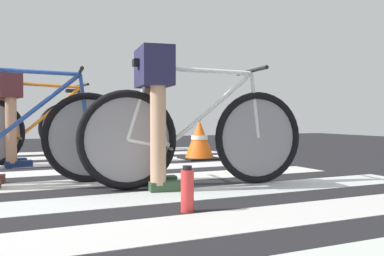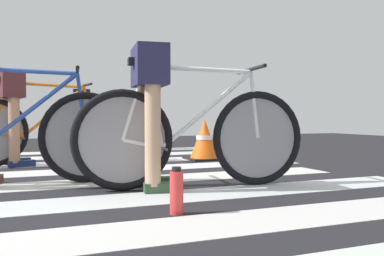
{
  "view_description": "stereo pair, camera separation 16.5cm",
  "coord_description": "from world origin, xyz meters",
  "px_view_note": "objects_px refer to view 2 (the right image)",
  "views": [
    {
      "loc": [
        -0.37,
        -3.79,
        0.54
      ],
      "look_at": [
        1.17,
        -0.4,
        0.44
      ],
      "focal_mm": 39.86,
      "sensor_mm": 36.0,
      "label": 1
    },
    {
      "loc": [
        -0.2,
        -3.79,
        0.54
      ],
      "look_at": [
        1.17,
        -0.4,
        0.44
      ],
      "focal_mm": 39.86,
      "sensor_mm": 36.0,
      "label": 2
    }
  ],
  "objects_px": {
    "bicycle_4_of_4": "(105,126)",
    "traffic_cone": "(205,141)",
    "bicycle_3_of_4": "(43,129)",
    "bicycle_1_of_4": "(192,135)",
    "cyclist_1_of_4": "(150,97)",
    "cyclist_3_of_4": "(12,105)",
    "bicycle_2_of_4": "(16,135)",
    "water_bottle": "(176,192)"
  },
  "relations": [
    {
      "from": "bicycle_1_of_4",
      "to": "bicycle_4_of_4",
      "type": "xyz_separation_m",
      "value": [
        0.04,
        3.67,
        0.0
      ]
    },
    {
      "from": "traffic_cone",
      "to": "bicycle_1_of_4",
      "type": "bearing_deg",
      "value": -116.3
    },
    {
      "from": "bicycle_1_of_4",
      "to": "bicycle_3_of_4",
      "type": "relative_size",
      "value": 1.0
    },
    {
      "from": "cyclist_3_of_4",
      "to": "water_bottle",
      "type": "relative_size",
      "value": 3.92
    },
    {
      "from": "bicycle_2_of_4",
      "to": "cyclist_3_of_4",
      "type": "relative_size",
      "value": 1.74
    },
    {
      "from": "cyclist_1_of_4",
      "to": "bicycle_3_of_4",
      "type": "bearing_deg",
      "value": 114.88
    },
    {
      "from": "bicycle_4_of_4",
      "to": "water_bottle",
      "type": "xyz_separation_m",
      "value": [
        -0.44,
        -4.42,
        -0.26
      ]
    },
    {
      "from": "bicycle_3_of_4",
      "to": "cyclist_1_of_4",
      "type": "bearing_deg",
      "value": -80.94
    },
    {
      "from": "bicycle_3_of_4",
      "to": "traffic_cone",
      "type": "height_order",
      "value": "bicycle_3_of_4"
    },
    {
      "from": "water_bottle",
      "to": "bicycle_2_of_4",
      "type": "bearing_deg",
      "value": 120.75
    },
    {
      "from": "bicycle_1_of_4",
      "to": "cyclist_1_of_4",
      "type": "xyz_separation_m",
      "value": [
        -0.31,
        0.04,
        0.27
      ]
    },
    {
      "from": "bicycle_1_of_4",
      "to": "cyclist_3_of_4",
      "type": "height_order",
      "value": "cyclist_3_of_4"
    },
    {
      "from": "bicycle_1_of_4",
      "to": "bicycle_3_of_4",
      "type": "height_order",
      "value": "same"
    },
    {
      "from": "cyclist_1_of_4",
      "to": "bicycle_2_of_4",
      "type": "bearing_deg",
      "value": 155.27
    },
    {
      "from": "bicycle_1_of_4",
      "to": "water_bottle",
      "type": "xyz_separation_m",
      "value": [
        -0.4,
        -0.75,
        -0.26
      ]
    },
    {
      "from": "traffic_cone",
      "to": "cyclist_3_of_4",
      "type": "bearing_deg",
      "value": 176.4
    },
    {
      "from": "water_bottle",
      "to": "cyclist_1_of_4",
      "type": "bearing_deg",
      "value": 83.58
    },
    {
      "from": "bicycle_2_of_4",
      "to": "cyclist_3_of_4",
      "type": "bearing_deg",
      "value": 98.3
    },
    {
      "from": "bicycle_1_of_4",
      "to": "cyclist_3_of_4",
      "type": "xyz_separation_m",
      "value": [
        -1.24,
        1.98,
        0.26
      ]
    },
    {
      "from": "cyclist_1_of_4",
      "to": "cyclist_3_of_4",
      "type": "height_order",
      "value": "cyclist_1_of_4"
    },
    {
      "from": "bicycle_1_of_4",
      "to": "bicycle_3_of_4",
      "type": "xyz_separation_m",
      "value": [
        -0.93,
        2.02,
        0.0
      ]
    },
    {
      "from": "bicycle_4_of_4",
      "to": "water_bottle",
      "type": "relative_size",
      "value": 6.83
    },
    {
      "from": "cyclist_1_of_4",
      "to": "traffic_cone",
      "type": "height_order",
      "value": "cyclist_1_of_4"
    },
    {
      "from": "traffic_cone",
      "to": "bicycle_3_of_4",
      "type": "bearing_deg",
      "value": 174.41
    },
    {
      "from": "bicycle_2_of_4",
      "to": "water_bottle",
      "type": "distance_m",
      "value": 1.59
    },
    {
      "from": "bicycle_1_of_4",
      "to": "traffic_cone",
      "type": "height_order",
      "value": "bicycle_1_of_4"
    },
    {
      "from": "bicycle_3_of_4",
      "to": "bicycle_2_of_4",
      "type": "bearing_deg",
      "value": -109.08
    },
    {
      "from": "cyclist_1_of_4",
      "to": "cyclist_3_of_4",
      "type": "xyz_separation_m",
      "value": [
        -0.93,
        1.94,
        -0.01
      ]
    },
    {
      "from": "bicycle_4_of_4",
      "to": "traffic_cone",
      "type": "distance_m",
      "value": 2.03
    },
    {
      "from": "bicycle_2_of_4",
      "to": "traffic_cone",
      "type": "distance_m",
      "value": 2.45
    },
    {
      "from": "bicycle_2_of_4",
      "to": "traffic_cone",
      "type": "bearing_deg",
      "value": 37.19
    },
    {
      "from": "water_bottle",
      "to": "traffic_cone",
      "type": "relative_size",
      "value": 0.52
    },
    {
      "from": "bicycle_2_of_4",
      "to": "bicycle_4_of_4",
      "type": "relative_size",
      "value": 1.0
    },
    {
      "from": "water_bottle",
      "to": "traffic_cone",
      "type": "distance_m",
      "value": 2.9
    },
    {
      "from": "traffic_cone",
      "to": "water_bottle",
      "type": "bearing_deg",
      "value": -116.8
    },
    {
      "from": "cyclist_1_of_4",
      "to": "bicycle_2_of_4",
      "type": "distance_m",
      "value": 1.09
    },
    {
      "from": "bicycle_3_of_4",
      "to": "bicycle_1_of_4",
      "type": "bearing_deg",
      "value": -73.66
    },
    {
      "from": "bicycle_3_of_4",
      "to": "water_bottle",
      "type": "distance_m",
      "value": 2.83
    },
    {
      "from": "bicycle_3_of_4",
      "to": "water_bottle",
      "type": "relative_size",
      "value": 6.79
    },
    {
      "from": "bicycle_1_of_4",
      "to": "bicycle_3_of_4",
      "type": "distance_m",
      "value": 2.22
    },
    {
      "from": "bicycle_4_of_4",
      "to": "traffic_cone",
      "type": "bearing_deg",
      "value": -68.43
    },
    {
      "from": "cyclist_1_of_4",
      "to": "bicycle_3_of_4",
      "type": "distance_m",
      "value": 2.09
    }
  ]
}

